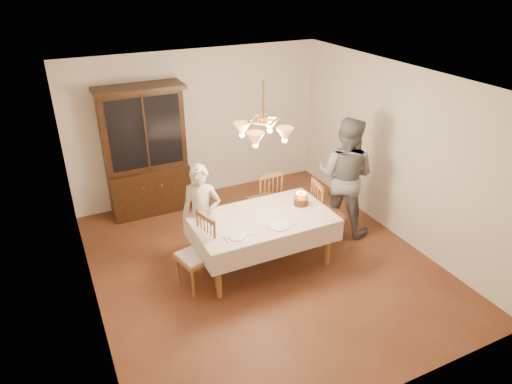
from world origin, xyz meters
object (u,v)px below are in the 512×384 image
elderly_woman (202,216)px  china_hutch (146,154)px  dining_table (262,222)px  birthday_cake (301,202)px  chair_far_side (265,201)px

elderly_woman → china_hutch: bearing=126.9°
dining_table → elderly_woman: bearing=149.8°
china_hutch → elderly_woman: bearing=-80.9°
dining_table → birthday_cake: bearing=5.5°
china_hutch → elderly_woman: (0.30, -1.83, -0.30)m
chair_far_side → birthday_cake: chair_far_side is taller
dining_table → china_hutch: (-1.02, 2.25, 0.36)m
dining_table → china_hutch: 2.50m
dining_table → chair_far_side: bearing=61.0°
china_hutch → dining_table: bearing=-65.7°
birthday_cake → china_hutch: bearing=127.0°
elderly_woman → dining_table: bearing=-2.4°
chair_far_side → elderly_woman: elderly_woman is taller
china_hutch → chair_far_side: (1.52, -1.34, -0.60)m
dining_table → elderly_woman: elderly_woman is taller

